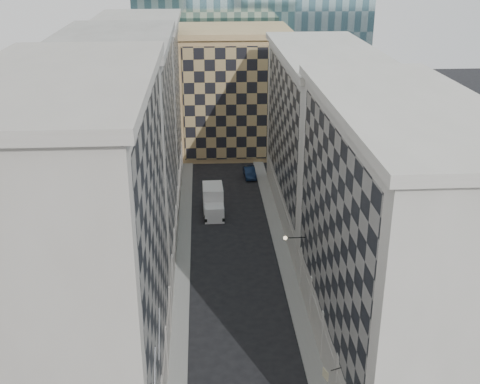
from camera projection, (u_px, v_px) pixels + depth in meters
name	position (u px, v px, depth m)	size (l,w,h in m)	color
sidewalk_west	(183.00, 268.00, 60.67)	(1.50, 100.00, 0.15)	gray
sidewalk_east	(286.00, 265.00, 61.29)	(1.50, 100.00, 0.15)	gray
bldg_left_a	(80.00, 258.00, 38.32)	(10.80, 22.80, 23.70)	#A39C93
bldg_left_b	(122.00, 154.00, 58.78)	(10.80, 22.80, 22.70)	gray
bldg_left_c	(142.00, 103.00, 79.25)	(10.80, 22.80, 21.70)	#A39C93
bldg_right_a	(394.00, 241.00, 43.86)	(10.80, 26.80, 20.70)	#B8B5A9
bldg_right_b	(323.00, 137.00, 68.93)	(10.80, 28.80, 19.70)	#B8B5A9
tan_block	(234.00, 90.00, 92.42)	(16.80, 14.80, 18.80)	tan
flagpoles_left	(157.00, 354.00, 35.47)	(0.10, 6.33, 2.33)	gray
bracket_lamp	(287.00, 238.00, 53.36)	(1.98, 0.36, 0.36)	black
box_truck	(213.00, 202.00, 72.71)	(2.53, 5.93, 3.22)	silver
dark_car	(250.00, 172.00, 84.13)	(1.50, 4.31, 1.42)	#0F1D37
shop_sign	(326.00, 374.00, 40.09)	(1.22, 0.68, 0.78)	black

